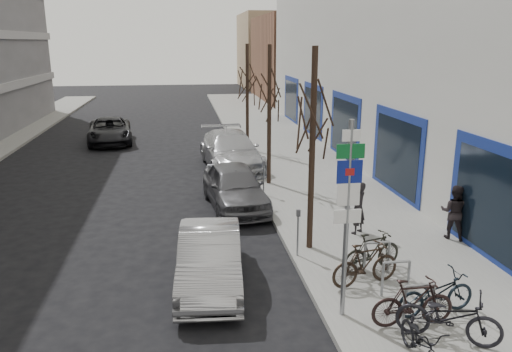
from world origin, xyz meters
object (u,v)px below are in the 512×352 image
object	(u,v)px
meter_front	(298,228)
pedestrian_far	(454,212)
bike_near_right	(413,302)
lane_car	(110,131)
tree_far	(247,72)
bike_near_left	(421,339)
bike_far_inner	(366,264)
bike_far_curb	(449,313)
bike_mid_inner	(372,251)
parked_car_front	(210,258)
tree_mid	(269,82)
tree_near	(314,102)
bike_rack	(396,274)
meter_back	(245,145)
highway_sign_pole	(347,208)
bike_mid_curb	(436,290)
parked_car_back	(231,151)
meter_mid	(264,174)
pedestrian_near	(358,208)
parked_car_mid	(235,187)

from	to	relation	value
meter_front	pedestrian_far	xyz separation A→B (m)	(4.65, 0.54, 0.03)
bike_near_right	lane_car	bearing A→B (deg)	22.71
tree_far	bike_near_left	world-z (taller)	tree_far
tree_far	lane_car	size ratio (longest dim) A/B	1.08
bike_near_right	meter_front	bearing A→B (deg)	22.67
bike_far_inner	lane_car	distance (m)	20.61
bike_near_left	bike_far_curb	size ratio (longest dim) A/B	0.81
bike_near_right	bike_mid_inner	xyz separation A→B (m)	(0.13, 2.49, -0.01)
parked_car_front	pedestrian_far	xyz separation A→B (m)	(7.00, 1.53, 0.27)
pedestrian_far	tree_mid	bearing A→B (deg)	-19.15
pedestrian_far	bike_near_right	bearing A→B (deg)	90.38
bike_far_curb	tree_mid	bearing A→B (deg)	36.48
tree_near	bike_near_left	world-z (taller)	tree_near
bike_rack	meter_back	bearing A→B (deg)	97.02
meter_front	meter_back	size ratio (longest dim) A/B	1.00
highway_sign_pole	lane_car	bearing A→B (deg)	109.75
bike_mid_curb	parked_car_back	xyz separation A→B (m)	(-2.89, 13.38, 0.14)
meter_mid	pedestrian_far	xyz separation A→B (m)	(4.65, -4.96, 0.03)
tree_mid	parked_car_front	bearing A→B (deg)	-109.31
meter_front	bike_mid_curb	world-z (taller)	meter_front
bike_rack	pedestrian_near	bearing A→B (deg)	83.19
bike_far_inner	parked_car_mid	distance (m)	6.83
parked_car_mid	bike_mid_curb	bearing A→B (deg)	-73.10
bike_far_inner	parked_car_front	distance (m)	3.61
parked_car_front	bike_rack	bearing A→B (deg)	-15.39
meter_mid	bike_near_right	xyz separation A→B (m)	(1.47, -9.11, -0.25)
bike_mid_inner	lane_car	bearing A→B (deg)	8.51
meter_back	bike_mid_inner	distance (m)	12.23
tree_far	meter_back	distance (m)	4.08
meter_mid	parked_car_back	xyz separation A→B (m)	(-0.75, 4.62, -0.08)
meter_mid	meter_back	bearing A→B (deg)	90.00
tree_mid	tree_near	bearing A→B (deg)	-90.00
tree_near	parked_car_mid	world-z (taller)	tree_near
tree_near	bike_far_curb	world-z (taller)	tree_near
bike_near_left	parked_car_mid	size ratio (longest dim) A/B	0.34
tree_mid	bike_mid_inner	size ratio (longest dim) A/B	3.30
parked_car_front	bike_near_left	bearing A→B (deg)	-43.65
tree_near	bike_near_right	bearing A→B (deg)	-76.08
bike_near_right	bike_mid_curb	distance (m)	0.76
bike_near_right	bike_mid_curb	world-z (taller)	bike_mid_curb
bike_near_left	bike_far_inner	size ratio (longest dim) A/B	0.89
parked_car_front	meter_back	bearing A→B (deg)	82.95
meter_front	lane_car	distance (m)	18.47
meter_front	bike_far_inner	bearing A→B (deg)	-57.51
bike_near_right	tree_mid	bearing A→B (deg)	6.03
bike_mid_curb	pedestrian_near	world-z (taller)	pedestrian_near
parked_car_mid	lane_car	distance (m)	13.79
meter_back	parked_car_mid	size ratio (longest dim) A/B	0.28
bike_rack	bike_near_left	world-z (taller)	bike_near_left
bike_mid_curb	meter_mid	bearing A→B (deg)	5.43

